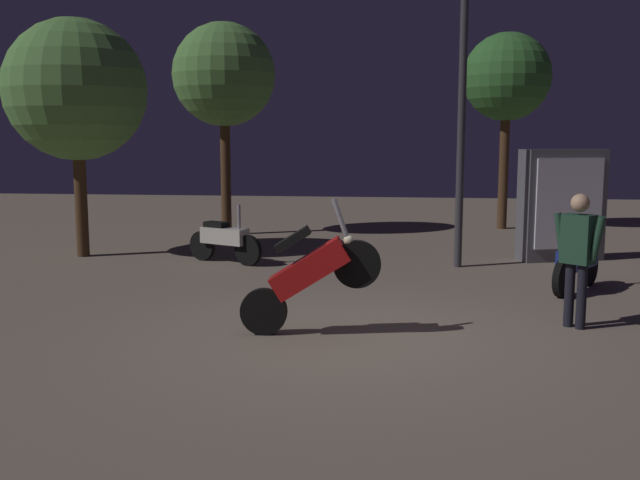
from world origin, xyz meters
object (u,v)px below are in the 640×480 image
(person_rider_beside, at_px, (578,249))
(streetlamp_near, at_px, (463,67))
(motorcycle_red_foreground, at_px, (309,274))
(motorcycle_white_parked_right, at_px, (224,240))
(motorcycle_blue_parked_left, at_px, (577,263))
(kiosk_billboard, at_px, (562,205))

(person_rider_beside, bearing_deg, streetlamp_near, -124.07)
(motorcycle_red_foreground, xyz_separation_m, motorcycle_white_parked_right, (-2.23, 4.75, -0.31))
(motorcycle_red_foreground, bearing_deg, motorcycle_white_parked_right, 111.78)
(motorcycle_blue_parked_left, bearing_deg, person_rider_beside, -160.15)
(motorcycle_red_foreground, relative_size, motorcycle_white_parked_right, 1.08)
(motorcycle_red_foreground, height_order, person_rider_beside, person_rider_beside)
(motorcycle_blue_parked_left, xyz_separation_m, kiosk_billboard, (0.34, 2.89, 0.61))
(streetlamp_near, xyz_separation_m, kiosk_billboard, (1.98, 0.98, -2.48))
(motorcycle_white_parked_right, xyz_separation_m, person_rider_beside, (5.43, -4.01, 0.55))
(kiosk_billboard, bearing_deg, motorcycle_white_parked_right, -9.03)
(motorcycle_white_parked_right, distance_m, kiosk_billboard, 6.40)
(motorcycle_white_parked_right, bearing_deg, kiosk_billboard, 35.45)
(motorcycle_white_parked_right, relative_size, person_rider_beside, 0.93)
(person_rider_beside, bearing_deg, motorcycle_blue_parked_left, -152.44)
(motorcycle_white_parked_right, height_order, streetlamp_near, streetlamp_near)
(motorcycle_red_foreground, relative_size, kiosk_billboard, 0.79)
(motorcycle_red_foreground, distance_m, person_rider_beside, 3.29)
(motorcycle_blue_parked_left, height_order, person_rider_beside, person_rider_beside)
(person_rider_beside, height_order, streetlamp_near, streetlamp_near)
(streetlamp_near, bearing_deg, motorcycle_white_parked_right, -178.69)
(motorcycle_white_parked_right, bearing_deg, streetlamp_near, 27.02)
(motorcycle_blue_parked_left, xyz_separation_m, streetlamp_near, (-1.64, 1.91, 3.10))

